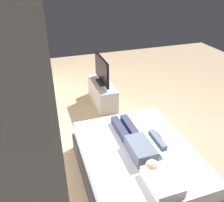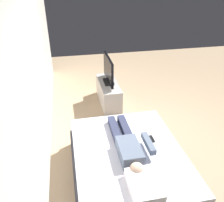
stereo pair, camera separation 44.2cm
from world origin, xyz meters
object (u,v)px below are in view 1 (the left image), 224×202
person (137,144)px  remote (158,135)px  pillow (162,181)px  tv_stand (102,93)px  tv (102,71)px  bed (137,164)px

person → remote: 0.44m
pillow → tv_stand: (2.94, -0.15, -0.35)m
pillow → remote: (0.82, -0.40, -0.05)m
pillow → person: bearing=0.6°
pillow → tv: bearing=-3.0°
person → remote: bearing=-69.5°
bed → person: 0.36m
bed → person: (0.03, 0.01, 0.36)m
remote → tv: size_ratio=0.17×
pillow → tv_stand: pillow is taller
bed → person: bearing=13.0°
pillow → tv_stand: bearing=-3.0°
tv_stand → tv: 0.53m
pillow → tv_stand: size_ratio=0.44×
remote → tv: tv is taller
pillow → remote: size_ratio=3.20×
bed → pillow: bearing=180.0°
bed → tv: size_ratio=2.19×
person → tv: size_ratio=1.43×
tv_stand → tv: size_ratio=1.25×
bed → pillow: (-0.64, 0.00, 0.34)m
remote → tv: 2.14m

